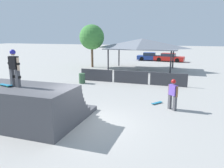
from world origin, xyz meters
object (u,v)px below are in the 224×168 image
(skateboard_on_deck, at_px, (6,85))
(parked_car_blue, at_px, (150,57))
(skater_on_deck, at_px, (14,66))
(tree_beside_pavilion, at_px, (92,37))
(trash_bin, at_px, (82,78))
(skateboard_on_ground, at_px, (157,103))
(bystander_walking, at_px, (173,92))
(parked_car_red, at_px, (169,58))

(skateboard_on_deck, xyz_separation_m, parked_car_blue, (2.10, 27.85, -1.25))
(parked_car_blue, bearing_deg, skater_on_deck, -97.97)
(tree_beside_pavilion, distance_m, trash_bin, 10.18)
(skateboard_on_ground, bearing_deg, bystander_walking, 86.26)
(skateboard_on_ground, xyz_separation_m, tree_beside_pavilion, (-9.77, 12.90, 3.69))
(bystander_walking, xyz_separation_m, trash_bin, (-7.68, 4.55, -0.58))
(tree_beside_pavilion, relative_size, parked_car_blue, 1.26)
(parked_car_red, bearing_deg, parked_car_blue, 179.36)
(skateboard_on_deck, bearing_deg, parked_car_red, 93.36)
(skater_on_deck, bearing_deg, parked_car_blue, 95.36)
(skateboard_on_deck, xyz_separation_m, parked_car_red, (5.10, 27.41, -1.25))
(trash_bin, bearing_deg, skateboard_on_ground, -29.11)
(trash_bin, height_order, parked_car_blue, parked_car_blue)
(skater_on_deck, distance_m, skateboard_on_ground, 8.02)
(trash_bin, bearing_deg, parked_car_red, 72.53)
(skateboard_on_ground, bearing_deg, tree_beside_pavilion, -106.27)
(skateboard_on_ground, bearing_deg, parked_car_red, -140.98)
(skateboard_on_ground, bearing_deg, trash_bin, -82.52)
(skater_on_deck, xyz_separation_m, skateboard_on_deck, (-0.50, -0.07, -0.88))
(trash_bin, bearing_deg, tree_beside_pavilion, 108.28)
(skater_on_deck, bearing_deg, tree_beside_pavilion, 111.85)
(parked_car_red, bearing_deg, trash_bin, -99.85)
(skateboard_on_ground, bearing_deg, parked_car_blue, -133.54)
(skateboard_on_deck, relative_size, tree_beside_pavilion, 0.15)
(skater_on_deck, distance_m, bystander_walking, 7.99)
(bystander_walking, relative_size, trash_bin, 2.01)
(skateboard_on_ground, xyz_separation_m, trash_bin, (-6.75, 3.76, 0.37))
(skateboard_on_ground, height_order, parked_car_blue, parked_car_blue)
(tree_beside_pavilion, bearing_deg, bystander_walking, -51.99)
(tree_beside_pavilion, relative_size, parked_car_red, 1.14)
(skateboard_on_deck, height_order, parked_car_red, skateboard_on_deck)
(bystander_walking, height_order, skateboard_on_ground, bystander_walking)
(skateboard_on_ground, distance_m, parked_car_blue, 22.98)
(bystander_walking, bearing_deg, skateboard_on_deck, 72.68)
(bystander_walking, relative_size, skateboard_on_ground, 2.26)
(skateboard_on_deck, bearing_deg, skater_on_deck, 21.52)
(parked_car_blue, bearing_deg, skateboard_on_ground, -84.80)
(tree_beside_pavilion, relative_size, trash_bin, 6.25)
(skater_on_deck, bearing_deg, trash_bin, 106.37)
(skateboard_on_deck, distance_m, skateboard_on_ground, 8.18)
(skateboard_on_ground, relative_size, trash_bin, 0.89)
(skater_on_deck, height_order, skateboard_on_deck, skater_on_deck)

